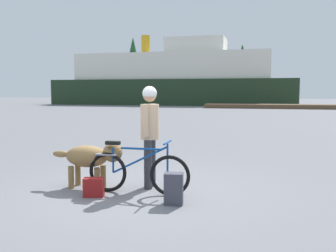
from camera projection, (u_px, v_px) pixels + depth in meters
The scene contains 11 objects.
ground_plane at pixel (136, 192), 6.31m from camera, with size 160.00×160.00×0.00m, color slate.
bicycle at pixel (137, 172), 6.15m from camera, with size 1.75×0.44×0.89m.
person_cyclist at pixel (150, 126), 6.49m from camera, with size 0.32×0.53×1.78m.
dog at pixel (91, 157), 6.50m from camera, with size 1.32×0.45×0.81m.
backpack at pixel (174, 189), 5.59m from camera, with size 0.28×0.20×0.48m, color #3F3F4C.
handbag_pannier at pixel (94, 187), 6.00m from camera, with size 0.32×0.18×0.30m, color maroon.
dock_pier at pixel (269, 106), 36.70m from camera, with size 12.53×2.67×0.40m, color brown.
ferry_boat at pixel (174, 80), 46.75m from camera, with size 29.56×7.90×8.68m.
sailboat_moored at pixel (178, 101), 44.85m from camera, with size 8.36×2.34×8.25m.
pine_tree_far_left at pixel (133, 61), 66.18m from camera, with size 3.78×3.78×11.18m.
pine_tree_center at pixel (242, 65), 60.48m from camera, with size 3.95×3.95×9.16m.
Camera 1 is at (2.08, -5.84, 1.70)m, focal length 39.94 mm.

